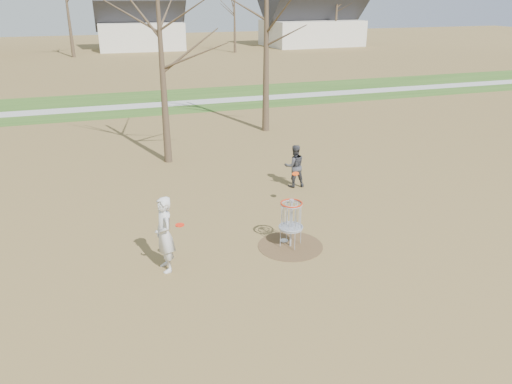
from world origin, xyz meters
TOP-DOWN VIEW (x-y plane):
  - ground at (0.00, 0.00)m, footprint 160.00×160.00m
  - green_band at (0.00, 21.00)m, footprint 160.00×8.00m
  - footpath at (0.00, 20.00)m, footprint 160.00×1.50m
  - dirt_circle at (0.00, 0.00)m, footprint 1.80×1.80m
  - player_standing at (-3.43, -0.17)m, footprint 0.57×0.77m
  - player_throwing at (1.85, 4.22)m, footprint 0.81×0.66m
  - disc_grounded at (-0.06, 0.33)m, footprint 0.22×0.22m
  - discs_in_play at (-0.85, 1.17)m, footprint 4.43×3.01m
  - disc_golf_basket at (0.00, 0.00)m, footprint 0.64×0.64m
  - bare_trees at (1.78, 35.79)m, footprint 52.62×44.98m
  - houses_row at (4.32, 52.56)m, footprint 56.51×10.01m

SIDE VIEW (x-z plane):
  - ground at x=0.00m, z-range 0.00..0.00m
  - green_band at x=0.00m, z-range 0.00..0.01m
  - dirt_circle at x=0.00m, z-range 0.00..0.01m
  - footpath at x=0.00m, z-range 0.01..0.02m
  - disc_grounded at x=-0.06m, z-range 0.01..0.03m
  - player_throwing at x=1.85m, z-range 0.00..1.55m
  - disc_golf_basket at x=0.00m, z-range 0.24..1.59m
  - player_standing at x=-3.43m, z-range 0.00..1.95m
  - discs_in_play at x=-0.85m, z-range 1.11..1.26m
  - houses_row at x=4.32m, z-range -0.11..7.15m
  - bare_trees at x=1.78m, z-range 0.85..9.85m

